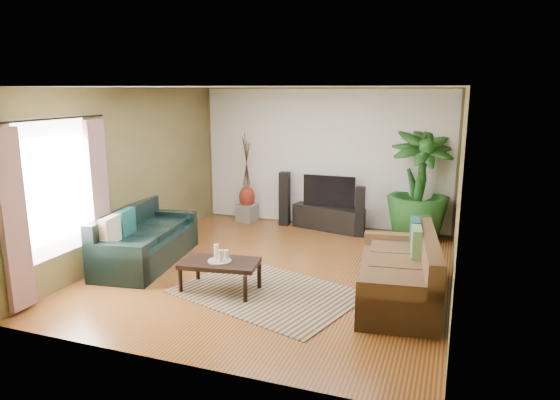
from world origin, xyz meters
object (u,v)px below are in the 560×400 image
at_px(coffee_table, 220,276).
at_px(potted_plant, 419,186).
at_px(speaker_left, 285,199).
at_px(side_table, 181,230).
at_px(television, 329,191).
at_px(speaker_right, 360,212).
at_px(vase, 247,197).
at_px(sofa_left, 147,236).
at_px(sofa_right, 397,267).
at_px(tv_stand, 328,218).
at_px(pedestal, 247,213).

relative_size(coffee_table, potted_plant, 0.52).
xyz_separation_m(speaker_left, side_table, (-1.33, -1.75, -0.29)).
relative_size(television, speaker_right, 1.08).
bearing_deg(vase, speaker_left, 0.00).
height_order(sofa_left, television, television).
bearing_deg(television, vase, 179.68).
height_order(sofa_right, potted_plant, potted_plant).
bearing_deg(potted_plant, sofa_right, -90.25).
height_order(sofa_left, tv_stand, sofa_left).
relative_size(sofa_left, speaker_left, 1.94).
distance_m(sofa_right, speaker_left, 3.87).
distance_m(potted_plant, side_table, 4.30).
xyz_separation_m(coffee_table, television, (0.63, 3.44, 0.55)).
xyz_separation_m(sofa_left, side_table, (-0.04, 1.07, -0.18)).
distance_m(coffee_table, vase, 3.64).
xyz_separation_m(pedestal, vase, (0.00, 0.00, 0.34)).
distance_m(sofa_right, vase, 4.45).
xyz_separation_m(sofa_right, pedestal, (-3.37, 2.91, -0.25)).
xyz_separation_m(tv_stand, side_table, (-2.24, -1.72, 0.01)).
xyz_separation_m(television, pedestal, (-1.72, 0.01, -0.58)).
relative_size(potted_plant, side_table, 4.09).
relative_size(speaker_right, potted_plant, 0.47).
bearing_deg(pedestal, speaker_left, 0.00).
xyz_separation_m(tv_stand, pedestal, (-1.72, 0.03, -0.05)).
bearing_deg(sofa_right, speaker_right, -166.73).
bearing_deg(speaker_left, tv_stand, -7.50).
xyz_separation_m(sofa_left, coffee_table, (1.58, -0.64, -0.22)).
height_order(tv_stand, side_table, side_table).
distance_m(tv_stand, speaker_right, 0.75).
bearing_deg(pedestal, side_table, -106.51).
relative_size(pedestal, vase, 0.78).
xyz_separation_m(pedestal, side_table, (-0.52, -1.75, 0.07)).
relative_size(tv_stand, speaker_left, 1.29).
xyz_separation_m(television, speaker_right, (0.66, -0.28, -0.29)).
height_order(television, vase, television).
bearing_deg(speaker_left, sofa_right, -54.32).
height_order(television, speaker_right, television).
bearing_deg(coffee_table, television, 71.13).
height_order(television, potted_plant, potted_plant).
xyz_separation_m(sofa_right, speaker_right, (-0.99, 2.62, 0.04)).
distance_m(speaker_right, side_table, 3.25).
xyz_separation_m(coffee_table, side_table, (-1.62, 1.71, 0.03)).
bearing_deg(speaker_right, sofa_left, -143.87).
height_order(pedestal, vase, vase).
relative_size(sofa_right, potted_plant, 1.06).
distance_m(sofa_left, pedestal, 2.87).
bearing_deg(pedestal, sofa_left, -99.68).
height_order(speaker_left, side_table, speaker_left).
distance_m(pedestal, vase, 0.34).
xyz_separation_m(sofa_left, pedestal, (0.48, 2.82, -0.25)).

